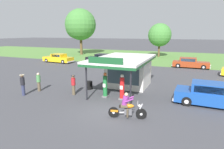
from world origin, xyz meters
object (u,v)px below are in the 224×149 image
(parked_car_back_row_centre_right, at_px, (190,63))
(bystander_admiring_sedan, at_px, (73,84))
(gas_pump_offside, at_px, (122,88))
(parked_car_back_row_centre_left, at_px, (58,58))
(parked_car_second_row_spare, at_px, (101,59))
(bystander_standing_back_lot, at_px, (39,82))
(spare_tire_stack, at_px, (89,85))
(bystander_strolling_foreground, at_px, (23,84))
(parked_car_back_row_centre, at_px, (127,63))
(featured_classic_sedan, at_px, (215,95))
(gas_pump_nearside, at_px, (105,86))
(motorcycle_with_rider, at_px, (127,108))

(parked_car_back_row_centre_right, bearing_deg, bystander_admiring_sedan, -117.27)
(gas_pump_offside, relative_size, parked_car_back_row_centre_left, 0.35)
(parked_car_second_row_spare, xyz_separation_m, bystander_standing_back_lot, (1.81, -16.55, 0.16))
(gas_pump_offside, height_order, spare_tire_stack, gas_pump_offside)
(bystander_strolling_foreground, bearing_deg, parked_car_second_row_spare, 94.71)
(parked_car_back_row_centre, bearing_deg, parked_car_back_row_centre_left, 176.53)
(bystander_standing_back_lot, bearing_deg, bystander_strolling_foreground, -103.30)
(parked_car_second_row_spare, bearing_deg, parked_car_back_row_centre, -29.33)
(featured_classic_sedan, relative_size, bystander_strolling_foreground, 3.26)
(gas_pump_nearside, distance_m, gas_pump_offside, 1.40)
(motorcycle_with_rider, distance_m, parked_car_back_row_centre_left, 24.16)
(parked_car_second_row_spare, height_order, bystander_strolling_foreground, bystander_strolling_foreground)
(spare_tire_stack, bearing_deg, parked_car_back_row_centre_right, 61.03)
(motorcycle_with_rider, relative_size, featured_classic_sedan, 0.40)
(bystander_strolling_foreground, bearing_deg, bystander_standing_back_lot, 76.70)
(gas_pump_nearside, distance_m, featured_classic_sedan, 7.85)
(bystander_strolling_foreground, relative_size, bystander_admiring_sedan, 1.07)
(gas_pump_offside, bearing_deg, spare_tire_stack, 158.61)
(gas_pump_nearside, xyz_separation_m, spare_tire_stack, (-2.22, 1.42, -0.54))
(featured_classic_sedan, relative_size, spare_tire_stack, 7.82)
(bystander_strolling_foreground, xyz_separation_m, spare_tire_stack, (4.07, 3.54, -0.57))
(bystander_admiring_sedan, bearing_deg, bystander_strolling_foreground, -155.57)
(gas_pump_nearside, bearing_deg, bystander_admiring_sedan, -170.09)
(parked_car_back_row_centre_right, relative_size, bystander_admiring_sedan, 3.17)
(parked_car_second_row_spare, distance_m, bystander_admiring_sedan, 17.08)
(motorcycle_with_rider, bearing_deg, gas_pump_offside, 113.95)
(gas_pump_offside, xyz_separation_m, spare_tire_stack, (-3.62, 1.42, -0.53))
(parked_car_back_row_centre_left, bearing_deg, spare_tire_stack, -43.80)
(motorcycle_with_rider, height_order, parked_car_back_row_centre_right, motorcycle_with_rider)
(featured_classic_sedan, distance_m, parked_car_back_row_centre_right, 15.30)
(gas_pump_offside, distance_m, bystander_admiring_sedan, 4.04)
(parked_car_back_row_centre_left, bearing_deg, gas_pump_nearside, -42.34)
(parked_car_back_row_centre_left, bearing_deg, bystander_strolling_foreground, -61.35)
(gas_pump_nearside, xyz_separation_m, motorcycle_with_rider, (2.75, -3.04, -0.25))
(parked_car_back_row_centre_left, relative_size, bystander_standing_back_lot, 3.43)
(gas_pump_nearside, bearing_deg, spare_tire_stack, 147.42)
(featured_classic_sedan, bearing_deg, spare_tire_stack, 178.83)
(bystander_admiring_sedan, bearing_deg, bystander_standing_back_lot, -175.32)
(gas_pump_nearside, xyz_separation_m, bystander_admiring_sedan, (-2.61, -0.46, -0.03))
(parked_car_back_row_centre_right, distance_m, bystander_admiring_sedan, 18.99)
(bystander_admiring_sedan, distance_m, spare_tire_stack, 1.98)
(motorcycle_with_rider, bearing_deg, featured_classic_sedan, 40.34)
(bystander_standing_back_lot, height_order, spare_tire_stack, bystander_standing_back_lot)
(motorcycle_with_rider, distance_m, parked_car_second_row_spare, 21.60)
(parked_car_back_row_centre_right, relative_size, bystander_standing_back_lot, 3.17)
(gas_pump_nearside, relative_size, parked_car_back_row_centre, 0.36)
(gas_pump_nearside, relative_size, bystander_admiring_sedan, 1.21)
(parked_car_back_row_centre_right, bearing_deg, parked_car_back_row_centre_left, -172.11)
(parked_car_back_row_centre_left, bearing_deg, parked_car_back_row_centre, -3.47)
(parked_car_back_row_centre_right, bearing_deg, bystander_strolling_foreground, -123.71)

